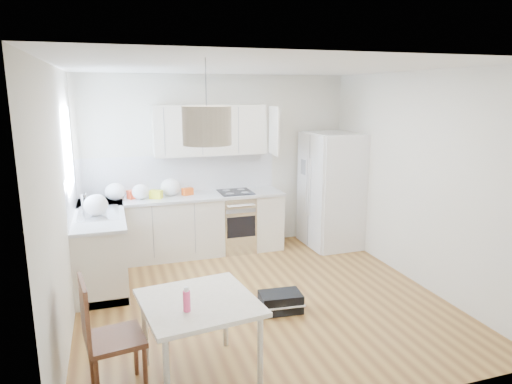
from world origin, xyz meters
TOP-DOWN VIEW (x-y plane):
  - floor at (0.00, 0.00)m, footprint 4.20×4.20m
  - ceiling at (0.00, 0.00)m, footprint 4.20×4.20m
  - wall_back at (0.00, 2.10)m, footprint 4.20×0.00m
  - wall_left at (-2.10, 0.00)m, footprint 0.00×4.20m
  - wall_right at (2.10, 0.00)m, footprint 0.00×4.20m
  - window_glassblock at (-2.09, 1.15)m, footprint 0.02×1.00m
  - cabinets_back at (-0.60, 1.80)m, footprint 3.00×0.60m
  - cabinets_left at (-1.80, 1.20)m, footprint 0.60×1.80m
  - counter_back at (-0.60, 1.80)m, footprint 3.02×0.64m
  - counter_left at (-1.80, 1.20)m, footprint 0.64×1.82m
  - backsplash_back at (-0.60, 2.09)m, footprint 3.00×0.01m
  - backsplash_left at (-2.09, 1.20)m, footprint 0.01×1.80m
  - upper_cabinets at (-0.15, 1.94)m, footprint 1.70×0.32m
  - range_oven at (0.20, 1.80)m, footprint 0.50×0.61m
  - sink at (-1.80, 1.15)m, footprint 0.50×0.80m
  - refrigerator at (1.73, 1.55)m, footprint 0.89×0.93m
  - dining_table at (-0.98, -1.31)m, footprint 1.03×1.03m
  - dining_chair at (-1.66, -1.30)m, footprint 0.49×0.49m
  - drink_bottle at (-1.11, -1.47)m, footprint 0.07×0.07m
  - gym_bag at (0.12, -0.37)m, footprint 0.49×0.34m
  - pendant_lamp at (-0.86, -1.24)m, footprint 0.48×0.48m
  - grocery_bag_a at (-1.57, 1.81)m, footprint 0.28×0.24m
  - grocery_bag_b at (-1.22, 1.77)m, footprint 0.25×0.21m
  - grocery_bag_c at (-0.78, 1.88)m, footprint 0.29×0.25m
  - grocery_bag_d at (-1.81, 1.39)m, footprint 0.22×0.19m
  - grocery_bag_e at (-1.82, 1.04)m, footprint 0.30×0.25m
  - snack_orange at (-0.54, 1.84)m, footprint 0.18×0.15m
  - snack_yellow at (-1.01, 1.77)m, footprint 0.21×0.18m
  - snack_red at (-1.32, 1.87)m, footprint 0.21×0.18m

SIDE VIEW (x-z plane):
  - floor at x=0.00m, z-range 0.00..0.00m
  - gym_bag at x=0.12m, z-range 0.00..0.21m
  - cabinets_back at x=-0.60m, z-range 0.00..0.88m
  - cabinets_left at x=-1.80m, z-range 0.00..0.88m
  - range_oven at x=0.20m, z-range 0.00..0.88m
  - dining_chair at x=-1.66m, z-range 0.00..1.03m
  - dining_table at x=-0.98m, z-range 0.29..1.01m
  - drink_bottle at x=-1.11m, z-range 0.73..0.93m
  - counter_back at x=-0.60m, z-range 0.88..0.92m
  - counter_left at x=-1.80m, z-range 0.88..0.92m
  - refrigerator at x=1.73m, z-range 0.00..1.82m
  - sink at x=-1.80m, z-range 0.84..0.99m
  - snack_orange at x=-0.54m, z-range 0.92..1.03m
  - snack_yellow at x=-1.01m, z-range 0.92..1.04m
  - snack_red at x=-1.32m, z-range 0.92..1.04m
  - grocery_bag_d at x=-1.81m, z-range 0.92..1.12m
  - grocery_bag_b at x=-1.22m, z-range 0.92..1.14m
  - grocery_bag_a at x=-1.57m, z-range 0.92..1.18m
  - grocery_bag_c at x=-0.78m, z-range 0.92..1.18m
  - grocery_bag_e at x=-1.82m, z-range 0.92..1.19m
  - backsplash_back at x=-0.60m, z-range 0.92..1.50m
  - backsplash_left at x=-2.09m, z-range 0.92..1.50m
  - wall_back at x=0.00m, z-range -0.75..3.45m
  - wall_left at x=-2.10m, z-range -0.75..3.45m
  - wall_right at x=2.10m, z-range -0.75..3.45m
  - window_glassblock at x=-2.09m, z-range 1.25..2.25m
  - upper_cabinets at x=-0.15m, z-range 1.50..2.25m
  - pendant_lamp at x=-0.86m, z-range 2.03..2.33m
  - ceiling at x=0.00m, z-range 2.70..2.70m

